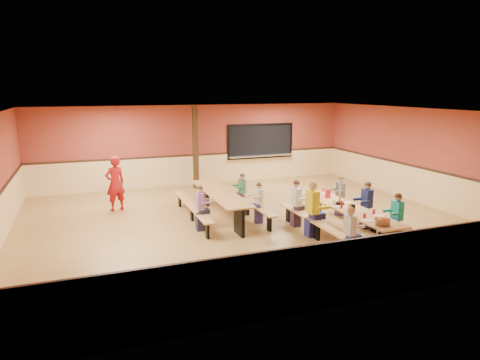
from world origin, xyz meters
name	(u,v)px	position (x,y,z in m)	size (l,w,h in m)	color
ground	(244,221)	(0.00, 0.00, 0.00)	(12.00, 12.00, 0.00)	olive
room_envelope	(244,197)	(0.00, 0.00, 0.69)	(12.04, 10.04, 3.02)	brown
kitchen_pass_through	(260,143)	(2.60, 4.96, 1.49)	(2.78, 0.28, 1.38)	black
structural_post	(195,147)	(-0.20, 4.40, 1.50)	(0.18, 0.18, 3.00)	black
cafeteria_table_main	(347,215)	(1.95, -2.03, 0.53)	(1.91, 3.70, 0.74)	#BC874A
cafeteria_table_second	(220,200)	(-0.51, 0.53, 0.53)	(1.91, 3.70, 0.74)	#BC874A
seated_child_white_left	(349,234)	(1.13, -3.34, 0.57)	(0.34, 0.28, 1.15)	silver
seated_adult_yellow	(312,209)	(1.13, -1.76, 0.69)	(0.45, 0.37, 1.38)	yellow
seated_child_grey_left	(296,204)	(1.13, -0.92, 0.62)	(0.38, 0.31, 1.23)	silver
seated_child_teal_right	(397,218)	(2.78, -2.83, 0.59)	(0.36, 0.29, 1.18)	teal
seated_child_navy_right	(367,205)	(2.78, -1.69, 0.62)	(0.38, 0.31, 1.24)	navy
seated_child_char_right	(340,196)	(2.78, -0.48, 0.57)	(0.34, 0.28, 1.15)	#4C5157
seated_child_purple_sec	(200,208)	(-1.33, -0.37, 0.58)	(0.35, 0.29, 1.17)	#855687
seated_child_green_sec	(242,192)	(0.32, 0.96, 0.56)	(0.33, 0.27, 1.12)	#336B47
seated_child_tan_sec	(259,203)	(0.32, -0.32, 0.55)	(0.32, 0.26, 1.11)	beige
standing_woman	(115,183)	(-3.21, 2.33, 0.83)	(0.60, 0.39, 1.65)	#A41214
punch_pitcher	(328,193)	(2.01, -1.03, 0.85)	(0.16, 0.16, 0.22)	red
chip_bowl	(382,221)	(1.84, -3.48, 0.81)	(0.32, 0.32, 0.15)	orange
napkin_dispenser	(352,207)	(1.93, -2.24, 0.80)	(0.10, 0.14, 0.13)	black
condiment_mustard	(350,207)	(1.84, -2.30, 0.82)	(0.06, 0.06, 0.17)	yellow
condiment_ketchup	(342,204)	(1.78, -2.03, 0.82)	(0.06, 0.06, 0.17)	#B2140F
table_paddle	(340,199)	(1.90, -1.77, 0.88)	(0.16, 0.16, 0.56)	black
place_settings	(347,205)	(1.95, -2.03, 0.80)	(0.65, 3.30, 0.11)	beige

